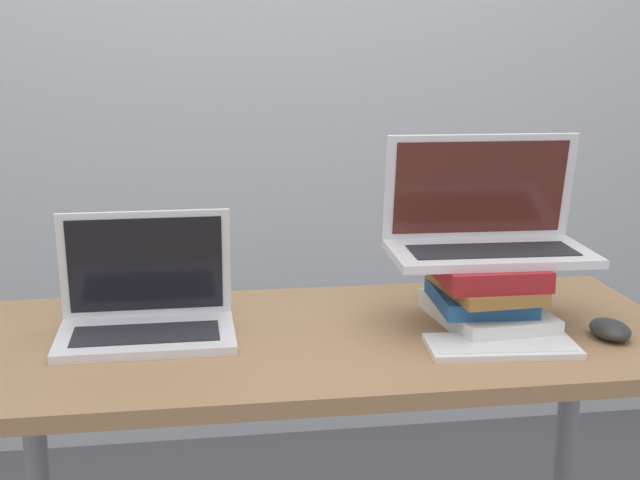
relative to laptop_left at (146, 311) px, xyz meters
name	(u,v)px	position (x,y,z in m)	size (l,w,h in m)	color
wall_back	(268,17)	(0.34, 1.15, 0.55)	(8.00, 0.05, 2.70)	silver
desk	(332,383)	(0.34, -0.04, -0.15)	(1.32, 0.61, 0.75)	#9E754C
laptop_left	(146,311)	(0.00, 0.00, 0.00)	(0.32, 0.21, 0.23)	silver
book_stack	(484,292)	(0.64, -0.03, 0.02)	(0.21, 0.29, 0.13)	white
laptop_on_books	(486,231)	(0.65, 0.00, 0.13)	(0.39, 0.23, 0.23)	silver
wireless_keyboard	(502,346)	(0.63, -0.18, -0.04)	(0.27, 0.15, 0.01)	white
mouse	(610,329)	(0.85, -0.15, -0.03)	(0.07, 0.10, 0.03)	#2D2D2D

